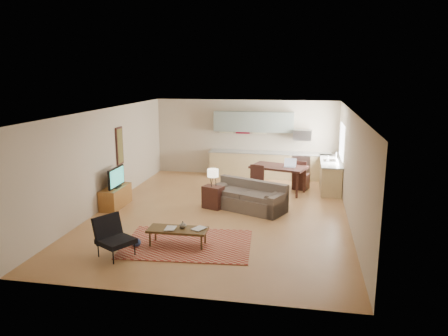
% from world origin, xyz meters
% --- Properties ---
extents(room, '(9.00, 9.00, 9.00)m').
position_xyz_m(room, '(0.00, 0.00, 1.35)').
color(room, '#A46F3F').
rests_on(room, ground).
extents(kitchen_counter_back, '(4.26, 0.64, 0.92)m').
position_xyz_m(kitchen_counter_back, '(0.90, 4.18, 0.46)').
color(kitchen_counter_back, tan).
rests_on(kitchen_counter_back, ground).
extents(kitchen_counter_right, '(0.64, 2.26, 0.92)m').
position_xyz_m(kitchen_counter_right, '(2.93, 3.00, 0.46)').
color(kitchen_counter_right, tan).
rests_on(kitchen_counter_right, ground).
extents(kitchen_range, '(0.62, 0.62, 0.90)m').
position_xyz_m(kitchen_range, '(2.00, 4.18, 0.45)').
color(kitchen_range, '#A5A8AD').
rests_on(kitchen_range, ground).
extents(kitchen_microwave, '(0.62, 0.40, 0.35)m').
position_xyz_m(kitchen_microwave, '(2.00, 4.20, 1.55)').
color(kitchen_microwave, '#A5A8AD').
rests_on(kitchen_microwave, room).
extents(upper_cabinets, '(2.80, 0.34, 0.70)m').
position_xyz_m(upper_cabinets, '(0.30, 4.33, 1.95)').
color(upper_cabinets, gray).
rests_on(upper_cabinets, room).
extents(window_right, '(0.02, 1.40, 1.05)m').
position_xyz_m(window_right, '(3.23, 3.00, 1.55)').
color(window_right, white).
rests_on(window_right, room).
extents(wall_art_left, '(0.06, 0.42, 1.10)m').
position_xyz_m(wall_art_left, '(-3.21, 0.90, 1.55)').
color(wall_art_left, olive).
rests_on(wall_art_left, room).
extents(triptych, '(1.70, 0.04, 0.50)m').
position_xyz_m(triptych, '(-0.10, 4.47, 1.75)').
color(triptych, '#F8F0C5').
rests_on(triptych, room).
extents(rug, '(2.87, 2.11, 0.02)m').
position_xyz_m(rug, '(-0.32, -2.29, 0.01)').
color(rug, maroon).
rests_on(rug, floor).
extents(sofa, '(2.39, 1.77, 0.76)m').
position_xyz_m(sofa, '(0.61, 0.39, 0.38)').
color(sofa, brown).
rests_on(sofa, floor).
extents(coffee_table, '(1.30, 0.53, 0.39)m').
position_xyz_m(coffee_table, '(-0.51, -2.39, 0.19)').
color(coffee_table, '#433015').
rests_on(coffee_table, floor).
extents(book_a, '(0.26, 0.32, 0.03)m').
position_xyz_m(book_a, '(-0.76, -2.45, 0.40)').
color(book_a, maroon).
rests_on(book_a, coffee_table).
extents(book_b, '(0.47, 0.48, 0.02)m').
position_xyz_m(book_b, '(-0.15, -2.29, 0.39)').
color(book_b, navy).
rests_on(book_b, coffee_table).
extents(vase, '(0.19, 0.19, 0.16)m').
position_xyz_m(vase, '(-0.40, -2.34, 0.46)').
color(vase, black).
rests_on(vase, coffee_table).
extents(armchair, '(0.99, 0.99, 0.82)m').
position_xyz_m(armchair, '(-1.56, -3.17, 0.41)').
color(armchair, black).
rests_on(armchair, floor).
extents(tv_credenza, '(0.46, 1.21, 0.56)m').
position_xyz_m(tv_credenza, '(-3.00, -0.02, 0.28)').
color(tv_credenza, brown).
rests_on(tv_credenza, floor).
extents(tv, '(0.09, 0.93, 0.56)m').
position_xyz_m(tv, '(-2.95, -0.02, 0.84)').
color(tv, black).
rests_on(tv, tv_credenza).
extents(console_table, '(0.62, 0.52, 0.62)m').
position_xyz_m(console_table, '(-0.31, 0.34, 0.31)').
color(console_table, '#321915').
rests_on(console_table, floor).
extents(table_lamp, '(0.39, 0.39, 0.50)m').
position_xyz_m(table_lamp, '(-0.31, 0.34, 0.87)').
color(table_lamp, beige).
rests_on(table_lamp, console_table).
extents(dining_table, '(1.85, 1.39, 0.83)m').
position_xyz_m(dining_table, '(1.34, 2.29, 0.42)').
color(dining_table, '#321915').
rests_on(dining_table, floor).
extents(dining_chair_near, '(0.55, 0.56, 0.92)m').
position_xyz_m(dining_chair_near, '(0.66, 1.75, 0.46)').
color(dining_chair_near, '#321915').
rests_on(dining_chair_near, floor).
extents(dining_chair_far, '(0.57, 0.59, 0.95)m').
position_xyz_m(dining_chair_far, '(2.02, 2.83, 0.48)').
color(dining_chair_far, '#321915').
rests_on(dining_chair_far, floor).
extents(laptop, '(0.38, 0.31, 0.26)m').
position_xyz_m(laptop, '(1.67, 2.18, 0.97)').
color(laptop, '#A5A8AD').
rests_on(laptop, dining_table).
extents(soap_bottle, '(0.09, 0.09, 0.19)m').
position_xyz_m(soap_bottle, '(2.83, 2.88, 1.02)').
color(soap_bottle, '#F8F0C5').
rests_on(soap_bottle, kitchen_counter_right).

